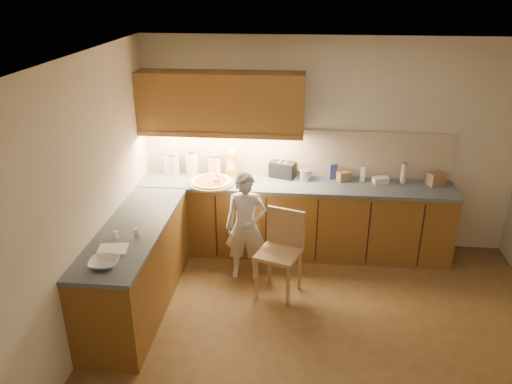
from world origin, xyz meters
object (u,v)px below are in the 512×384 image
child (246,226)px  toaster (283,170)px  pizza_on_board (211,182)px  oil_jug (231,164)px  wooden_chair (281,247)px

child → toaster: bearing=61.5°
pizza_on_board → oil_jug: size_ratio=1.55×
child → oil_jug: oil_jug is taller
toaster → pizza_on_board: bearing=-140.8°
pizza_on_board → child: child is taller
wooden_chair → toaster: toaster is taller
pizza_on_board → toaster: bearing=20.2°
wooden_chair → oil_jug: size_ratio=2.64×
oil_jug → toaster: (0.63, 0.03, -0.06)m
wooden_chair → pizza_on_board: bearing=157.3°
child → wooden_chair: bearing=-36.8°
toaster → oil_jug: bearing=-158.7°
wooden_chair → oil_jug: bearing=141.3°
pizza_on_board → wooden_chair: bearing=-41.0°
wooden_chair → oil_jug: oil_jug is taller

